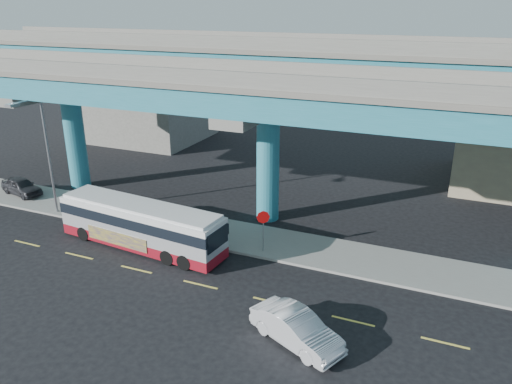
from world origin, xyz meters
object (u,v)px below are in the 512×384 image
at_px(transit_bus, 141,224).
at_px(parked_car, 21,186).
at_px(sedan, 296,328).
at_px(stop_sign, 263,222).
at_px(street_lamp, 39,140).

bearing_deg(transit_bus, parked_car, 170.86).
height_order(transit_bus, sedan, transit_bus).
height_order(transit_bus, stop_sign, transit_bus).
height_order(street_lamp, stop_sign, street_lamp).
bearing_deg(stop_sign, transit_bus, -172.89).
xyz_separation_m(sedan, stop_sign, (-4.42, 6.97, 1.26)).
bearing_deg(transit_bus, sedan, -18.17).
relative_size(parked_car, street_lamp, 0.49).
bearing_deg(stop_sign, street_lamp, 173.46).
height_order(transit_bus, parked_car, transit_bus).
relative_size(street_lamp, stop_sign, 3.17).
distance_m(transit_bus, sedan, 12.41).
bearing_deg(parked_car, transit_bus, -92.22).
relative_size(sedan, stop_sign, 1.82).
distance_m(transit_bus, street_lamp, 9.35).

